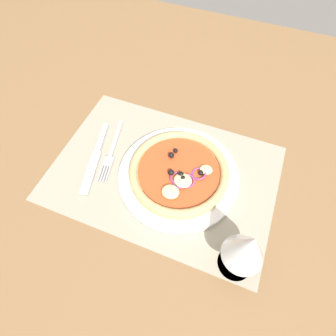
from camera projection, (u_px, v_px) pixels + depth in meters
ground_plane at (164, 176)px, 62.89cm from camera, size 190.00×140.00×2.40cm
placemat at (164, 172)px, 61.71cm from camera, size 49.87×34.41×0.40cm
plate at (178, 177)px, 60.05cm from camera, size 26.65×26.65×1.32cm
pizza at (178, 173)px, 58.52cm from camera, size 21.66×21.66×2.65cm
fork at (111, 153)px, 64.10cm from camera, size 5.40×17.90×0.44cm
knife at (95, 157)px, 63.40cm from camera, size 6.52×19.79×0.62cm
wine_glass at (247, 248)px, 42.68cm from camera, size 7.20×7.20×14.90cm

